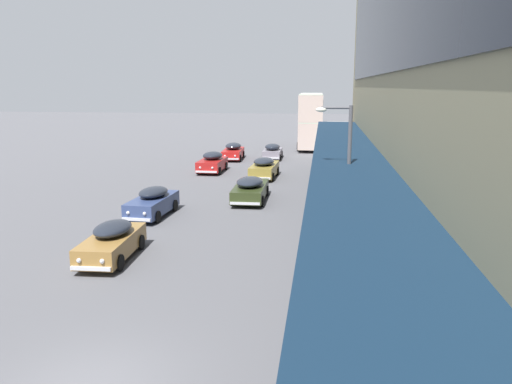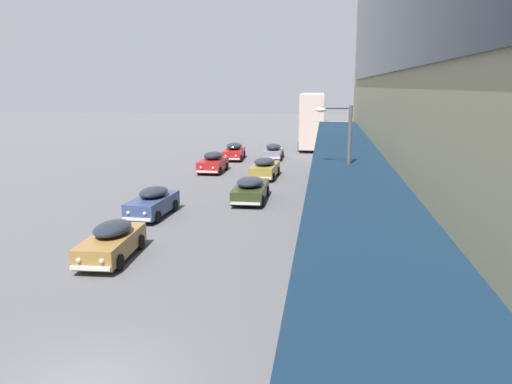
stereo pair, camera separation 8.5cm
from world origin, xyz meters
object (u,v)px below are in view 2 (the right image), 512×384
at_px(sedan_far_back, 265,168).
at_px(sedan_oncoming_front, 251,189).
at_px(pedestrian_at_kerb, 413,324).
at_px(sedan_second_near, 234,151).
at_px(transit_bus_kerbside_front, 312,119).
at_px(sedan_lead_mid, 273,151).
at_px(street_lamp, 344,166).
at_px(sedan_oncoming_rear, 213,162).
at_px(sedan_trailing_mid, 112,241).
at_px(sedan_lead_near, 153,202).

xyz_separation_m(sedan_far_back, sedan_oncoming_front, (0.07, -7.96, -0.04)).
height_order(sedan_oncoming_front, pedestrian_at_kerb, pedestrian_at_kerb).
relative_size(sedan_second_near, sedan_oncoming_front, 0.96).
xyz_separation_m(transit_bus_kerbside_front, sedan_lead_mid, (-3.41, -9.63, -2.56)).
bearing_deg(sedan_second_near, street_lamp, -70.40).
bearing_deg(transit_bus_kerbside_front, sedan_oncoming_rear, -113.06).
height_order(sedan_trailing_mid, sedan_lead_mid, sedan_lead_mid).
bearing_deg(street_lamp, pedestrian_at_kerb, -80.53).
xyz_separation_m(transit_bus_kerbside_front, sedan_trailing_mid, (-7.03, -39.02, -2.56)).
xyz_separation_m(sedan_second_near, sedan_oncoming_rear, (-0.40, -7.43, 0.04)).
bearing_deg(sedan_oncoming_front, sedan_second_near, 103.56).
bearing_deg(transit_bus_kerbside_front, street_lamp, -86.44).
distance_m(sedan_trailing_mid, sedan_second_near, 28.68).
height_order(sedan_far_back, sedan_oncoming_front, sedan_far_back).
bearing_deg(sedan_trailing_mid, sedan_lead_mid, 82.96).
distance_m(sedan_second_near, street_lamp, 28.36).
bearing_deg(sedan_oncoming_front, sedan_trailing_mid, -109.99).
xyz_separation_m(sedan_lead_near, sedan_second_near, (0.52, 21.82, 0.00)).
bearing_deg(sedan_oncoming_front, sedan_lead_mid, 91.43).
relative_size(transit_bus_kerbside_front, sedan_oncoming_rear, 2.55).
bearing_deg(sedan_lead_mid, transit_bus_kerbside_front, 70.52).
bearing_deg(sedan_second_near, pedestrian_at_kerb, -72.84).
relative_size(sedan_trailing_mid, sedan_lead_mid, 1.03).
relative_size(sedan_second_near, street_lamp, 0.79).
xyz_separation_m(sedan_trailing_mid, sedan_oncoming_rear, (-0.53, 21.24, 0.07)).
bearing_deg(sedan_oncoming_front, sedan_oncoming_rear, 114.71).
bearing_deg(sedan_trailing_mid, street_lamp, 12.71).
distance_m(sedan_lead_near, sedan_trailing_mid, 6.89).
height_order(sedan_far_back, street_lamp, street_lamp).
xyz_separation_m(sedan_trailing_mid, sedan_oncoming_front, (4.08, 11.22, -0.00)).
bearing_deg(sedan_far_back, sedan_oncoming_rear, 155.56).
relative_size(sedan_oncoming_rear, pedestrian_at_kerb, 2.30).
bearing_deg(sedan_lead_near, sedan_trailing_mid, -84.58).
bearing_deg(transit_bus_kerbside_front, sedan_far_back, -98.67).
xyz_separation_m(sedan_lead_near, pedestrian_at_kerb, (11.46, -13.61, 0.41)).
xyz_separation_m(transit_bus_kerbside_front, street_lamp, (2.30, -36.91, 0.41)).
height_order(sedan_oncoming_rear, pedestrian_at_kerb, pedestrian_at_kerb).
xyz_separation_m(sedan_lead_near, sedan_trailing_mid, (0.65, -6.86, -0.03)).
xyz_separation_m(sedan_trailing_mid, sedan_lead_mid, (3.63, 29.39, -0.01)).
relative_size(sedan_oncoming_front, pedestrian_at_kerb, 2.69).
bearing_deg(sedan_lead_near, sedan_lead_mid, 79.25).
relative_size(sedan_second_near, pedestrian_at_kerb, 2.58).
relative_size(transit_bus_kerbside_front, sedan_trailing_mid, 2.46).
distance_m(sedan_oncoming_front, sedan_oncoming_rear, 11.04).
relative_size(pedestrian_at_kerb, street_lamp, 0.31).
distance_m(sedan_lead_near, sedan_oncoming_front, 6.43).
height_order(sedan_second_near, pedestrian_at_kerb, pedestrian_at_kerb).
xyz_separation_m(sedan_trailing_mid, pedestrian_at_kerb, (10.81, -6.74, 0.43)).
relative_size(sedan_far_back, street_lamp, 0.79).
distance_m(sedan_lead_near, sedan_second_near, 21.82).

